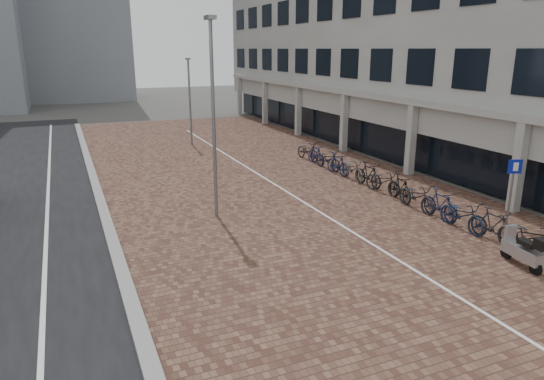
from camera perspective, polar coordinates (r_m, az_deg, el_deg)
The scene contains 11 objects.
ground at distance 11.80m, azimuth 11.88°, elevation -13.61°, with size 140.00×140.00×0.00m, color #474442.
plaza_brick at distance 22.59m, azimuth -1.32°, elevation 1.29°, with size 14.50×42.00×0.04m, color brown.
curb at distance 21.09m, azimuth -19.53°, elevation -0.57°, with size 0.35×42.00×0.14m, color gray.
lane_line at distance 21.10m, azimuth -24.64°, elevation -1.26°, with size 0.12×44.00×0.00m, color white.
parking_line at distance 22.66m, azimuth -0.86°, elevation 1.40°, with size 0.10×30.00×0.00m, color white.
office_building at distance 30.99m, azimuth 15.96°, elevation 20.45°, with size 8.40×40.00×15.00m.
scooter_front at distance 15.09m, azimuth 27.15°, elevation -6.14°, with size 0.48×1.54×1.06m, color #9B9BA0, non-canonical shape.
parking_sign at distance 18.23m, azimuth 26.19°, elevation 0.86°, with size 0.46×0.19×2.28m.
lamp_near at distance 16.92m, azimuth -6.81°, elevation 7.81°, with size 0.12×0.12×6.75m, color slate.
lamp_far at distance 30.81m, azimuth -9.53°, elevation 9.96°, with size 0.12×0.12×5.21m, color slate.
bike_row at distance 20.77m, azimuth 12.75°, elevation 1.01°, with size 1.10×15.82×1.05m.
Camera 1 is at (-6.11, -8.28, 5.78)m, focal length 32.36 mm.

